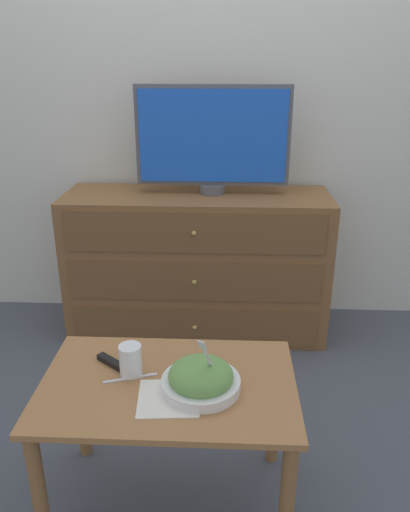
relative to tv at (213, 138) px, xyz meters
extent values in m
plane|color=#474C56|center=(-0.03, 0.22, -1.05)|extent=(12.00, 12.00, 0.00)
cube|color=silver|center=(-0.03, 0.24, 0.25)|extent=(12.00, 0.05, 2.60)
cube|color=brown|center=(-0.08, -0.03, -0.66)|extent=(1.36, 0.44, 0.77)
cube|color=brown|center=(-0.08, -0.26, -0.92)|extent=(1.25, 0.01, 0.21)
sphere|color=tan|center=(-0.08, -0.26, -0.92)|extent=(0.02, 0.02, 0.02)
cube|color=brown|center=(-0.08, -0.26, -0.66)|extent=(1.25, 0.01, 0.21)
sphere|color=tan|center=(-0.08, -0.26, -0.66)|extent=(0.02, 0.02, 0.02)
cube|color=brown|center=(-0.08, -0.26, -0.41)|extent=(1.25, 0.01, 0.21)
sphere|color=tan|center=(-0.08, -0.26, -0.41)|extent=(0.02, 0.02, 0.02)
cylinder|color=#515156|center=(0.00, 0.00, -0.26)|extent=(0.13, 0.13, 0.05)
cube|color=#515156|center=(0.00, 0.00, 0.01)|extent=(0.76, 0.04, 0.49)
cube|color=blue|center=(0.00, -0.02, 0.01)|extent=(0.72, 0.01, 0.45)
cube|color=#9E6B3D|center=(-0.09, -1.23, -0.56)|extent=(0.78, 0.50, 0.02)
cylinder|color=brown|center=(-0.45, -1.44, -0.81)|extent=(0.04, 0.04, 0.47)
cylinder|color=brown|center=(0.26, -1.44, -0.81)|extent=(0.04, 0.04, 0.47)
cylinder|color=brown|center=(-0.45, -1.01, -0.81)|extent=(0.04, 0.04, 0.47)
cylinder|color=brown|center=(0.26, -1.01, -0.81)|extent=(0.04, 0.04, 0.47)
cylinder|color=silver|center=(0.01, -1.26, -0.54)|extent=(0.24, 0.24, 0.03)
ellipsoid|color=#66994C|center=(0.01, -1.26, -0.51)|extent=(0.20, 0.20, 0.09)
cube|color=silver|center=(0.03, -1.27, -0.45)|extent=(0.05, 0.08, 0.16)
cube|color=silver|center=(0.01, -1.31, -0.37)|extent=(0.03, 0.03, 0.03)
cylinder|color=beige|center=(-0.22, -1.19, -0.52)|extent=(0.06, 0.06, 0.06)
cylinder|color=white|center=(-0.22, -1.19, -0.50)|extent=(0.07, 0.07, 0.10)
cube|color=silver|center=(-0.08, -1.31, -0.55)|extent=(0.19, 0.19, 0.00)
cube|color=silver|center=(-0.21, -1.22, -0.55)|extent=(0.16, 0.06, 0.01)
cube|color=black|center=(-0.28, -1.15, -0.55)|extent=(0.12, 0.10, 0.02)
camera|label=1|loc=(0.08, -2.50, 0.37)|focal=35.00mm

